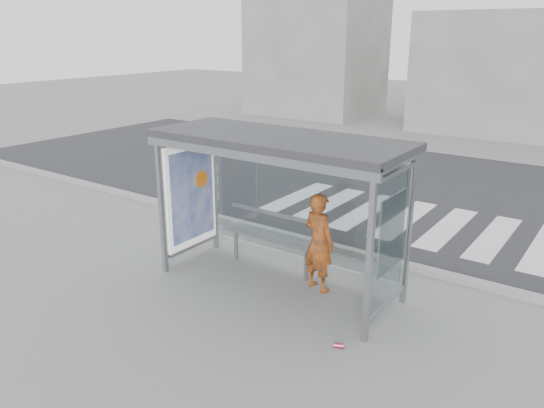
{
  "coord_description": "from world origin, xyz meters",
  "views": [
    {
      "loc": [
        4.72,
        -6.8,
        4.18
      ],
      "look_at": [
        -0.25,
        0.2,
        1.38
      ],
      "focal_mm": 35.0,
      "sensor_mm": 36.0,
      "label": 1
    }
  ],
  "objects_px": {
    "bus_shelter": "(261,170)",
    "soda_can": "(339,345)",
    "person": "(319,242)",
    "bench": "(270,237)"
  },
  "relations": [
    {
      "from": "bus_shelter",
      "to": "soda_can",
      "type": "xyz_separation_m",
      "value": [
        2.16,
        -1.13,
        -1.95
      ]
    },
    {
      "from": "bus_shelter",
      "to": "person",
      "type": "height_order",
      "value": "bus_shelter"
    },
    {
      "from": "person",
      "to": "soda_can",
      "type": "distance_m",
      "value": 1.98
    },
    {
      "from": "bench",
      "to": "soda_can",
      "type": "relative_size",
      "value": 14.99
    },
    {
      "from": "bus_shelter",
      "to": "bench",
      "type": "bearing_deg",
      "value": 105.96
    },
    {
      "from": "bus_shelter",
      "to": "person",
      "type": "bearing_deg",
      "value": 14.1
    },
    {
      "from": "bus_shelter",
      "to": "bench",
      "type": "height_order",
      "value": "bus_shelter"
    },
    {
      "from": "bus_shelter",
      "to": "soda_can",
      "type": "bearing_deg",
      "value": -27.62
    },
    {
      "from": "bus_shelter",
      "to": "person",
      "type": "relative_size",
      "value": 2.5
    },
    {
      "from": "soda_can",
      "to": "bus_shelter",
      "type": "bearing_deg",
      "value": 152.38
    }
  ]
}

